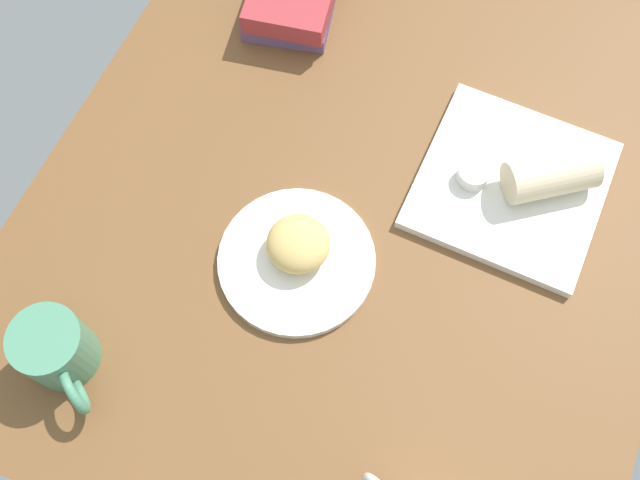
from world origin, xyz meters
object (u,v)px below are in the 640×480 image
(scone_pastry, at_px, (298,244))
(breakfast_wrap, at_px, (551,175))
(square_plate, at_px, (511,185))
(sauce_cup, at_px, (473,174))
(second_mug, at_px, (56,350))
(round_plate, at_px, (297,261))

(scone_pastry, height_order, breakfast_wrap, breakfast_wrap)
(square_plate, xyz_separation_m, sauce_cup, (-0.02, 0.06, 0.02))
(scone_pastry, distance_m, second_mug, 0.34)
(scone_pastry, height_order, second_mug, second_mug)
(sauce_cup, bearing_deg, scone_pastry, 137.25)
(scone_pastry, xyz_separation_m, sauce_cup, (0.20, -0.18, -0.01))
(breakfast_wrap, bearing_deg, square_plate, 71.04)
(square_plate, relative_size, second_mug, 2.03)
(round_plate, xyz_separation_m, breakfast_wrap, (0.24, -0.28, 0.04))
(scone_pastry, xyz_separation_m, second_mug, (-0.25, 0.22, 0.01))
(square_plate, distance_m, second_mug, 0.66)
(breakfast_wrap, bearing_deg, sauce_cup, 71.04)
(round_plate, height_order, square_plate, square_plate)
(round_plate, distance_m, sauce_cup, 0.28)
(round_plate, relative_size, second_mug, 1.72)
(sauce_cup, bearing_deg, square_plate, -72.92)
(scone_pastry, bearing_deg, round_plate, -170.70)
(round_plate, height_order, breakfast_wrap, breakfast_wrap)
(breakfast_wrap, xyz_separation_m, second_mug, (-0.48, 0.50, 0.00))
(square_plate, xyz_separation_m, second_mug, (-0.47, 0.46, 0.04))
(sauce_cup, distance_m, breakfast_wrap, 0.11)
(scone_pastry, distance_m, square_plate, 0.32)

